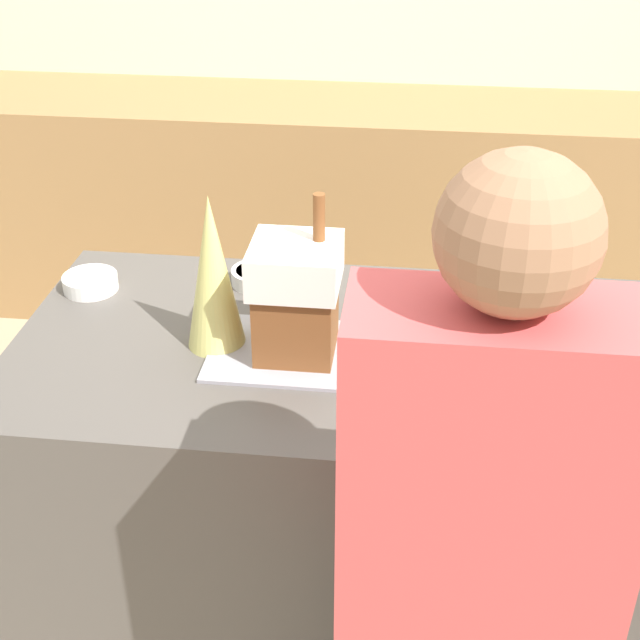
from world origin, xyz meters
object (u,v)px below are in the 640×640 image
object	(u,v)px
candy_bowl_near_tray_left	(382,290)
baking_tray	(297,352)
candy_bowl_beside_tree	(258,276)
candy_bowl_far_right	(542,323)
person	(471,614)
decorative_tree	(213,273)
gingerbread_house	(296,296)
candy_bowl_center_rear	(474,307)
candy_bowl_far_left	(90,282)
mug	(451,335)

from	to	relation	value
candy_bowl_near_tray_left	baking_tray	bearing A→B (deg)	-123.65
baking_tray	candy_bowl_beside_tree	bearing A→B (deg)	114.58
candy_bowl_far_right	candy_bowl_beside_tree	size ratio (longest dim) A/B	0.77
person	decorative_tree	bearing A→B (deg)	132.69
gingerbread_house	candy_bowl_beside_tree	distance (m)	0.35
candy_bowl_center_rear	candy_bowl_beside_tree	bearing A→B (deg)	168.30
candy_bowl_far_right	candy_bowl_center_rear	distance (m)	0.15
decorative_tree	candy_bowl_far_left	size ratio (longest dim) A/B	2.64
decorative_tree	candy_bowl_center_rear	distance (m)	0.59
candy_bowl_far_right	person	distance (m)	0.72
candy_bowl_far_left	mug	distance (m)	0.86
decorative_tree	candy_bowl_far_left	distance (m)	0.43
baking_tray	candy_bowl_far_right	size ratio (longest dim) A/B	3.74
baking_tray	candy_bowl_center_rear	distance (m)	0.42
candy_bowl_far_right	candy_bowl_near_tray_left	xyz separation A→B (m)	(-0.35, 0.11, -0.00)
candy_bowl_beside_tree	mug	distance (m)	0.52
person	mug	bearing A→B (deg)	93.64
baking_tray	gingerbread_house	world-z (taller)	gingerbread_house
candy_bowl_far_right	person	size ratio (longest dim) A/B	0.06
candy_bowl_center_rear	mug	bearing A→B (deg)	-109.00
person	candy_bowl_far_left	bearing A→B (deg)	138.57
candy_bowl_near_tray_left	person	xyz separation A→B (m)	(0.19, -0.80, -0.14)
decorative_tree	candy_bowl_center_rear	size ratio (longest dim) A/B	3.29
candy_bowl_far_left	person	bearing A→B (deg)	-41.43
gingerbread_house	candy_bowl_far_right	world-z (taller)	gingerbread_house
decorative_tree	candy_bowl_near_tray_left	size ratio (longest dim) A/B	3.38
candy_bowl_far_left	candy_bowl_beside_tree	bearing A→B (deg)	11.30
candy_bowl_center_rear	person	world-z (taller)	person
candy_bowl_center_rear	person	distance (m)	0.76
candy_bowl_center_rear	candy_bowl_far_left	xyz separation A→B (m)	(-0.89, 0.03, -0.01)
candy_bowl_near_tray_left	mug	size ratio (longest dim) A/B	1.18
decorative_tree	candy_bowl_far_left	bearing A→B (deg)	150.00
candy_bowl_near_tray_left	person	bearing A→B (deg)	-76.53
decorative_tree	candy_bowl_near_tray_left	xyz separation A→B (m)	(0.34, 0.23, -0.14)
candy_bowl_beside_tree	candy_bowl_far_left	size ratio (longest dim) A/B	0.99
candy_bowl_beside_tree	candy_bowl_far_left	bearing A→B (deg)	-168.70
candy_bowl_beside_tree	mug	size ratio (longest dim) A/B	1.49
candy_bowl_far_left	mug	size ratio (longest dim) A/B	1.51
mug	candy_bowl_far_left	bearing A→B (deg)	167.92
baking_tray	decorative_tree	xyz separation A→B (m)	(-0.17, 0.02, 0.17)
baking_tray	gingerbread_house	distance (m)	0.13
gingerbread_house	candy_bowl_center_rear	distance (m)	0.43
mug	candy_bowl_center_rear	bearing A→B (deg)	71.00
mug	candy_bowl_beside_tree	bearing A→B (deg)	150.47
gingerbread_house	candy_bowl_far_right	bearing A→B (deg)	14.82
candy_bowl_near_tray_left	decorative_tree	bearing A→B (deg)	-146.02
candy_bowl_far_right	candy_bowl_near_tray_left	bearing A→B (deg)	162.47
gingerbread_house	mug	size ratio (longest dim) A/B	4.01
baking_tray	mug	distance (m)	0.32
baking_tray	candy_bowl_far_right	world-z (taller)	candy_bowl_far_right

